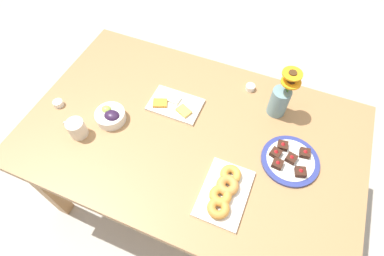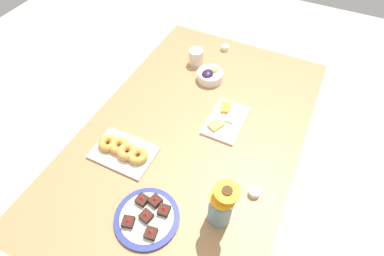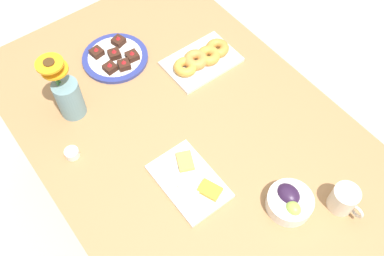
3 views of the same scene
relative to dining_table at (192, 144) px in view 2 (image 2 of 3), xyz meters
The scene contains 10 objects.
ground_plane 0.65m from the dining_table, ahead, with size 6.00×6.00×0.00m, color #B7B2A8.
dining_table is the anchor object (origin of this frame).
coffee_mug 0.55m from the dining_table, 23.15° to the left, with size 0.12×0.08×0.09m.
grape_bowl 0.42m from the dining_table, 11.35° to the left, with size 0.14×0.14×0.07m.
cheese_platter 0.21m from the dining_table, 39.28° to the right, with size 0.26×0.17×0.03m.
croissant_platter 0.35m from the dining_table, 136.24° to the left, with size 0.19×0.28×0.05m.
jam_cup_honey 0.70m from the dining_table, ahead, with size 0.05×0.05×0.03m.
jam_cup_berry 0.42m from the dining_table, 115.47° to the right, with size 0.05×0.05×0.03m.
dessert_plate 0.47m from the dining_table, behind, with size 0.26×0.26×0.05m.
flower_vase 0.47m from the dining_table, 140.35° to the right, with size 0.11×0.11×0.26m.
Camera 2 is at (-0.81, -0.39, 1.88)m, focal length 28.00 mm.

